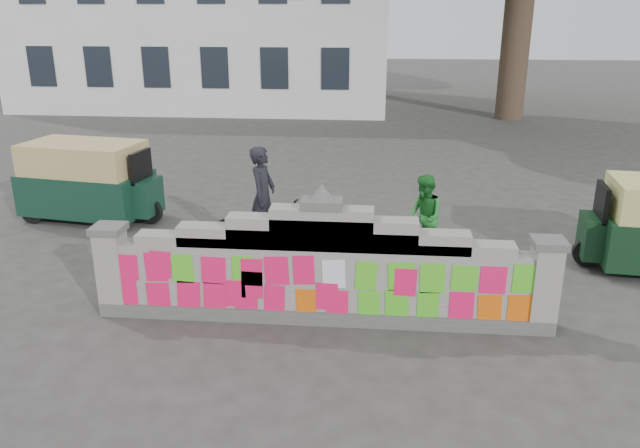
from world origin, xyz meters
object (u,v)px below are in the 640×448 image
object	(u,v)px
pedestrian	(424,217)
rickshaw_left	(89,180)
cyclist_bike	(264,229)
cyclist_rider	(263,210)

from	to	relation	value
pedestrian	rickshaw_left	world-z (taller)	rickshaw_left
cyclist_bike	rickshaw_left	bearing A→B (deg)	76.65
cyclist_bike	pedestrian	xyz separation A→B (m)	(2.81, 0.21, 0.24)
cyclist_bike	cyclist_rider	bearing A→B (deg)	0.00
cyclist_rider	rickshaw_left	size ratio (longest dim) A/B	0.58
cyclist_rider	rickshaw_left	distance (m)	4.36
cyclist_bike	rickshaw_left	xyz separation A→B (m)	(-3.99, 1.76, 0.33)
pedestrian	rickshaw_left	bearing A→B (deg)	-116.95
cyclist_bike	rickshaw_left	world-z (taller)	rickshaw_left
cyclist_bike	cyclist_rider	distance (m)	0.36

